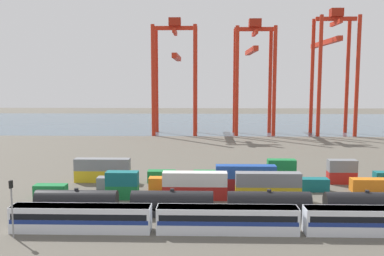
{
  "coord_description": "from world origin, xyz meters",
  "views": [
    {
      "loc": [
        -10.59,
        -78.0,
        22.41
      ],
      "look_at": [
        -13.58,
        32.19,
        9.57
      ],
      "focal_mm": 38.97,
      "sensor_mm": 36.0,
      "label": 1
    }
  ],
  "objects_px": {
    "freight_tank_row": "(220,203)",
    "shipping_container_12": "(381,185)",
    "signal_mast": "(12,201)",
    "gantry_crane_central": "(254,65)",
    "passenger_train": "(227,218)",
    "shipping_container_9": "(246,184)",
    "gantry_crane_east": "(332,59)",
    "gantry_crane_west": "(175,66)"
  },
  "relations": [
    {
      "from": "passenger_train",
      "to": "gantry_crane_central",
      "type": "distance_m",
      "value": 118.71
    },
    {
      "from": "freight_tank_row",
      "to": "shipping_container_12",
      "type": "relative_size",
      "value": 5.06
    },
    {
      "from": "freight_tank_row",
      "to": "gantry_crane_east",
      "type": "relative_size",
      "value": 1.21
    },
    {
      "from": "passenger_train",
      "to": "gantry_crane_east",
      "type": "height_order",
      "value": "gantry_crane_east"
    },
    {
      "from": "shipping_container_9",
      "to": "gantry_crane_east",
      "type": "relative_size",
      "value": 0.24
    },
    {
      "from": "gantry_crane_central",
      "to": "gantry_crane_east",
      "type": "distance_m",
      "value": 32.39
    },
    {
      "from": "freight_tank_row",
      "to": "shipping_container_9",
      "type": "distance_m",
      "value": 17.12
    },
    {
      "from": "gantry_crane_west",
      "to": "gantry_crane_central",
      "type": "distance_m",
      "value": 32.27
    },
    {
      "from": "gantry_crane_west",
      "to": "shipping_container_9",
      "type": "bearing_deg",
      "value": -77.44
    },
    {
      "from": "shipping_container_12",
      "to": "gantry_crane_west",
      "type": "bearing_deg",
      "value": 117.58
    },
    {
      "from": "shipping_container_9",
      "to": "shipping_container_12",
      "type": "relative_size",
      "value": 1.0
    },
    {
      "from": "shipping_container_9",
      "to": "gantry_crane_east",
      "type": "xyz_separation_m",
      "value": [
        44.29,
        91.83,
        29.71
      ]
    },
    {
      "from": "signal_mast",
      "to": "gantry_crane_central",
      "type": "bearing_deg",
      "value": 67.86
    },
    {
      "from": "passenger_train",
      "to": "freight_tank_row",
      "type": "bearing_deg",
      "value": 95.36
    },
    {
      "from": "passenger_train",
      "to": "gantry_crane_east",
      "type": "distance_m",
      "value": 128.82
    },
    {
      "from": "passenger_train",
      "to": "signal_mast",
      "type": "distance_m",
      "value": 30.89
    },
    {
      "from": "passenger_train",
      "to": "shipping_container_12",
      "type": "bearing_deg",
      "value": 36.14
    },
    {
      "from": "signal_mast",
      "to": "gantry_crane_central",
      "type": "height_order",
      "value": "gantry_crane_central"
    },
    {
      "from": "shipping_container_12",
      "to": "gantry_crane_east",
      "type": "bearing_deg",
      "value": 79.48
    },
    {
      "from": "freight_tank_row",
      "to": "gantry_crane_central",
      "type": "distance_m",
      "value": 111.59
    },
    {
      "from": "gantry_crane_east",
      "to": "signal_mast",
      "type": "bearing_deg",
      "value": -124.08
    },
    {
      "from": "shipping_container_9",
      "to": "gantry_crane_east",
      "type": "bearing_deg",
      "value": 64.25
    },
    {
      "from": "passenger_train",
      "to": "gantry_crane_central",
      "type": "relative_size",
      "value": 1.37
    },
    {
      "from": "freight_tank_row",
      "to": "gantry_crane_central",
      "type": "height_order",
      "value": "gantry_crane_central"
    },
    {
      "from": "shipping_container_9",
      "to": "signal_mast",
      "type": "bearing_deg",
      "value": -143.55
    },
    {
      "from": "gantry_crane_west",
      "to": "gantry_crane_east",
      "type": "bearing_deg",
      "value": 0.84
    },
    {
      "from": "shipping_container_9",
      "to": "gantry_crane_west",
      "type": "height_order",
      "value": "gantry_crane_west"
    },
    {
      "from": "gantry_crane_central",
      "to": "shipping_container_9",
      "type": "bearing_deg",
      "value": -97.53
    },
    {
      "from": "freight_tank_row",
      "to": "gantry_crane_east",
      "type": "xyz_separation_m",
      "value": [
        50.07,
        107.92,
        28.85
      ]
    },
    {
      "from": "gantry_crane_west",
      "to": "shipping_container_12",
      "type": "bearing_deg",
      "value": -62.42
    },
    {
      "from": "shipping_container_9",
      "to": "gantry_crane_central",
      "type": "xyz_separation_m",
      "value": [
        12.03,
        90.92,
        27.06
      ]
    },
    {
      "from": "signal_mast",
      "to": "gantry_crane_central",
      "type": "xyz_separation_m",
      "value": [
        47.7,
        117.27,
        23.01
      ]
    },
    {
      "from": "freight_tank_row",
      "to": "shipping_container_12",
      "type": "bearing_deg",
      "value": 25.98
    },
    {
      "from": "freight_tank_row",
      "to": "shipping_container_12",
      "type": "xyz_separation_m",
      "value": [
        33.01,
        16.09,
        -0.87
      ]
    },
    {
      "from": "gantry_crane_central",
      "to": "gantry_crane_east",
      "type": "xyz_separation_m",
      "value": [
        32.26,
        0.92,
        2.65
      ]
    },
    {
      "from": "freight_tank_row",
      "to": "shipping_container_12",
      "type": "height_order",
      "value": "freight_tank_row"
    },
    {
      "from": "signal_mast",
      "to": "gantry_crane_east",
      "type": "distance_m",
      "value": 144.99
    },
    {
      "from": "freight_tank_row",
      "to": "gantry_crane_west",
      "type": "relative_size",
      "value": 1.3
    },
    {
      "from": "freight_tank_row",
      "to": "gantry_crane_east",
      "type": "distance_m",
      "value": 122.42
    },
    {
      "from": "passenger_train",
      "to": "signal_mast",
      "type": "height_order",
      "value": "signal_mast"
    },
    {
      "from": "passenger_train",
      "to": "gantry_crane_west",
      "type": "xyz_separation_m",
      "value": [
        -15.16,
        114.48,
        26.0
      ]
    },
    {
      "from": "shipping_container_9",
      "to": "shipping_container_12",
      "type": "distance_m",
      "value": 27.23
    }
  ]
}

